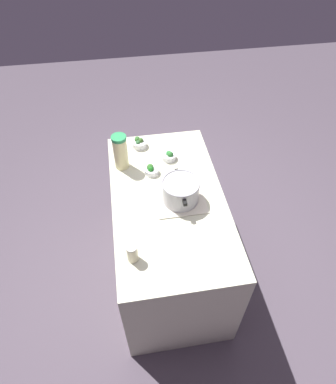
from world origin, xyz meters
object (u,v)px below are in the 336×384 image
cooking_pot (181,190)px  mason_jar (132,253)px  broccoli_bowl_front (151,170)px  broccoli_bowl_center (139,143)px  lemonade_pitcher (120,152)px  broccoli_bowl_back (169,156)px

cooking_pot → mason_jar: size_ratio=2.58×
broccoli_bowl_front → cooking_pot: bearing=28.9°
broccoli_bowl_center → broccoli_bowl_front: bearing=10.0°
mason_jar → broccoli_bowl_center: (-1.01, 0.14, -0.03)m
cooking_pot → broccoli_bowl_center: bearing=-160.5°
lemonade_pitcher → broccoli_bowl_center: 0.28m
cooking_pot → broccoli_bowl_front: (-0.29, -0.16, -0.06)m
mason_jar → broccoli_bowl_back: mason_jar is taller
broccoli_bowl_center → cooking_pot: bearing=19.5°
cooking_pot → mason_jar: bearing=-41.0°
cooking_pot → broccoli_bowl_back: cooking_pot is taller
cooking_pot → lemonade_pitcher: 0.54m
lemonade_pitcher → broccoli_bowl_back: (-0.03, 0.35, -0.11)m
broccoli_bowl_back → broccoli_bowl_front: bearing=-48.2°
cooking_pot → broccoli_bowl_front: 0.33m
mason_jar → broccoli_bowl_front: bearing=164.4°
lemonade_pitcher → broccoli_bowl_front: lemonade_pitcher is taller
cooking_pot → lemonade_pitcher: size_ratio=1.17×
lemonade_pitcher → broccoli_bowl_center: lemonade_pitcher is taller
lemonade_pitcher → broccoli_bowl_center: bearing=145.1°
mason_jar → broccoli_bowl_center: bearing=172.2°
cooking_pot → broccoli_bowl_back: bearing=-178.9°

